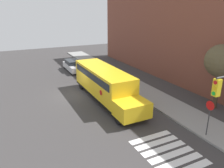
{
  "coord_description": "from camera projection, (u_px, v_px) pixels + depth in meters",
  "views": [
    {
      "loc": [
        20.2,
        -6.04,
        8.25
      ],
      "look_at": [
        2.96,
        2.5,
        1.64
      ],
      "focal_mm": 35.0,
      "sensor_mm": 36.0,
      "label": 1
    }
  ],
  "objects": [
    {
      "name": "crosswalk_stripes",
      "position": [
        167.0,
        152.0,
        13.33
      ],
      "size": [
        4.0,
        3.2,
        0.01
      ],
      "color": "white",
      "rests_on": "ground"
    },
    {
      "name": "school_bus",
      "position": [
        105.0,
        82.0,
        20.58
      ],
      "size": [
        10.8,
        2.57,
        2.97
      ],
      "color": "yellow",
      "rests_on": "ground"
    },
    {
      "name": "sidewalk_strip",
      "position": [
        132.0,
        84.0,
        25.04
      ],
      "size": [
        44.0,
        3.0,
        0.15
      ],
      "color": "gray",
      "rests_on": "ground"
    },
    {
      "name": "stop_sign",
      "position": [
        209.0,
        114.0,
        14.32
      ],
      "size": [
        0.63,
        0.1,
        2.66
      ],
      "color": "#38383A",
      "rests_on": "ground"
    },
    {
      "name": "ground_plane",
      "position": [
        77.0,
        94.0,
        22.34
      ],
      "size": [
        60.0,
        60.0,
        0.0
      ],
      "primitive_type": "plane",
      "color": "#3A3838"
    },
    {
      "name": "parked_car",
      "position": [
        73.0,
        66.0,
        30.62
      ],
      "size": [
        4.77,
        1.75,
        1.48
      ],
      "color": "silver",
      "rests_on": "ground"
    },
    {
      "name": "building_backdrop",
      "position": [
        181.0,
        23.0,
        25.6
      ],
      "size": [
        32.0,
        4.0,
        13.48
      ],
      "color": "brown",
      "rests_on": "ground"
    },
    {
      "name": "tree_near_sidewalk",
      "position": [
        222.0,
        62.0,
        17.98
      ],
      "size": [
        2.76,
        2.76,
        5.59
      ],
      "color": "#423323",
      "rests_on": "ground"
    }
  ]
}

